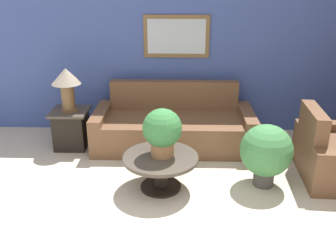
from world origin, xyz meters
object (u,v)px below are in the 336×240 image
at_px(side_table, 71,128).
at_px(table_lamp, 67,82).
at_px(coffee_table, 161,165).
at_px(potted_plant_floor, 266,152).
at_px(couch_main, 174,127).
at_px(potted_plant_on_table, 162,131).

xyz_separation_m(side_table, table_lamp, (-0.00, 0.00, 0.69)).
relative_size(coffee_table, potted_plant_floor, 1.14).
height_order(couch_main, table_lamp, table_lamp).
bearing_deg(potted_plant_on_table, side_table, 141.84).
xyz_separation_m(side_table, potted_plant_on_table, (1.37, -1.08, 0.44)).
relative_size(couch_main, side_table, 4.07).
bearing_deg(potted_plant_floor, side_table, 158.72).
distance_m(potted_plant_on_table, potted_plant_floor, 1.25).
bearing_deg(table_lamp, couch_main, 4.16).
height_order(couch_main, coffee_table, couch_main).
height_order(table_lamp, potted_plant_on_table, table_lamp).
bearing_deg(potted_plant_floor, table_lamp, 158.72).
bearing_deg(table_lamp, potted_plant_on_table, -38.16).
height_order(couch_main, side_table, couch_main).
distance_m(table_lamp, potted_plant_on_table, 1.76).
bearing_deg(couch_main, side_table, -175.84).
bearing_deg(side_table, potted_plant_on_table, -38.16).
distance_m(coffee_table, potted_plant_on_table, 0.42).
bearing_deg(potted_plant_on_table, table_lamp, 141.84).
height_order(side_table, potted_plant_floor, potted_plant_floor).
height_order(coffee_table, potted_plant_floor, potted_plant_floor).
relative_size(coffee_table, table_lamp, 1.43).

